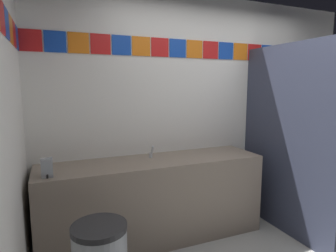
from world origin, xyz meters
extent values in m
cube|color=white|center=(0.00, 1.49, 1.31)|extent=(3.98, 0.08, 2.61)
cube|color=red|center=(-1.89, 1.44, 2.01)|extent=(0.20, 0.01, 0.20)
cube|color=#1947B7|center=(-1.68, 1.44, 2.01)|extent=(0.20, 0.01, 0.20)
cube|color=orange|center=(-1.47, 1.44, 2.01)|extent=(0.20, 0.01, 0.20)
cube|color=red|center=(-1.26, 1.44, 2.01)|extent=(0.20, 0.01, 0.20)
cube|color=#1947B7|center=(-1.05, 1.44, 2.01)|extent=(0.20, 0.01, 0.20)
cube|color=orange|center=(-0.84, 1.44, 2.01)|extent=(0.20, 0.01, 0.20)
cube|color=red|center=(-0.63, 1.44, 2.01)|extent=(0.20, 0.01, 0.20)
cube|color=#1947B7|center=(-0.42, 1.44, 2.01)|extent=(0.20, 0.01, 0.20)
cube|color=orange|center=(-0.21, 1.44, 2.01)|extent=(0.20, 0.01, 0.20)
cube|color=red|center=(0.00, 1.44, 2.01)|extent=(0.20, 0.01, 0.20)
cube|color=#1947B7|center=(0.21, 1.44, 2.01)|extent=(0.20, 0.01, 0.20)
cube|color=orange|center=(0.42, 1.44, 2.01)|extent=(0.20, 0.01, 0.20)
cube|color=red|center=(0.63, 1.44, 2.01)|extent=(0.20, 0.01, 0.20)
cube|color=#1947B7|center=(0.84, 1.44, 2.01)|extent=(0.20, 0.01, 0.20)
cube|color=orange|center=(1.05, 1.44, 2.01)|extent=(0.20, 0.01, 0.20)
cube|color=red|center=(1.26, 1.44, 2.01)|extent=(0.20, 0.01, 0.20)
cube|color=#1947B7|center=(1.47, 1.44, 2.01)|extent=(0.20, 0.01, 0.20)
cube|color=orange|center=(1.68, 1.44, 2.01)|extent=(0.20, 0.01, 0.20)
cube|color=red|center=(1.89, 1.44, 2.01)|extent=(0.20, 0.01, 0.20)
cube|color=red|center=(-1.99, 0.52, 2.01)|extent=(0.01, 0.20, 0.20)
cube|color=#1947B7|center=(-1.99, 0.73, 2.01)|extent=(0.01, 0.20, 0.20)
cube|color=orange|center=(-1.99, 0.93, 2.01)|extent=(0.01, 0.20, 0.20)
cube|color=red|center=(-1.99, 1.14, 2.01)|extent=(0.01, 0.20, 0.20)
cube|color=#1947B7|center=(-1.99, 1.35, 2.01)|extent=(0.01, 0.20, 0.20)
cube|color=gray|center=(-0.80, 1.16, 0.42)|extent=(2.28, 0.58, 0.85)
cube|color=gray|center=(-0.80, 1.44, 0.81)|extent=(2.28, 0.03, 0.08)
cylinder|color=#E5EDC8|center=(-0.80, 1.13, 0.79)|extent=(0.34, 0.34, 0.10)
cylinder|color=silver|center=(-0.80, 1.27, 0.87)|extent=(0.04, 0.04, 0.05)
cylinder|color=silver|center=(-0.80, 1.22, 0.94)|extent=(0.02, 0.06, 0.09)
cube|color=gray|center=(-1.80, 0.99, 0.93)|extent=(0.09, 0.07, 0.16)
cylinder|color=black|center=(-1.80, 0.95, 0.87)|extent=(0.02, 0.02, 0.03)
cube|color=#33384C|center=(0.56, 0.79, 1.02)|extent=(0.04, 1.32, 2.04)
cylinder|color=white|center=(1.06, 0.99, 0.20)|extent=(0.38, 0.38, 0.40)
torus|color=white|center=(1.06, 0.99, 0.42)|extent=(0.39, 0.39, 0.05)
cube|color=white|center=(1.06, 1.20, 0.57)|extent=(0.34, 0.17, 0.34)
cylinder|color=#262628|center=(-1.49, 0.39, 0.63)|extent=(0.39, 0.39, 0.04)
camera|label=1|loc=(-1.74, -1.47, 1.60)|focal=30.18mm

